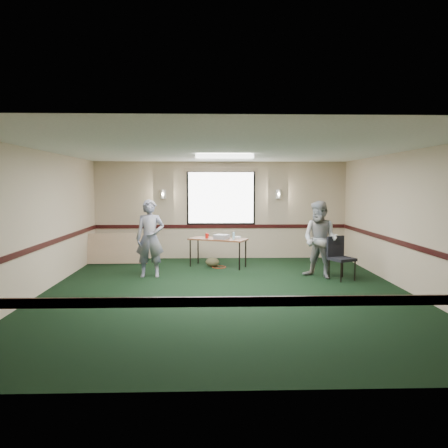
{
  "coord_description": "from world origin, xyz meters",
  "views": [
    {
      "loc": [
        -0.3,
        -8.16,
        2.03
      ],
      "look_at": [
        0.0,
        1.3,
        1.2
      ],
      "focal_mm": 35.0,
      "sensor_mm": 36.0,
      "label": 1
    }
  ],
  "objects_px": {
    "projector": "(221,237)",
    "person_left": "(150,238)",
    "person_right": "(320,240)",
    "folding_table": "(218,241)",
    "conference_chair": "(339,254)"
  },
  "relations": [
    {
      "from": "person_left",
      "to": "person_right",
      "type": "bearing_deg",
      "value": -5.44
    },
    {
      "from": "folding_table",
      "to": "conference_chair",
      "type": "distance_m",
      "value": 3.03
    },
    {
      "from": "person_left",
      "to": "folding_table",
      "type": "bearing_deg",
      "value": 35.01
    },
    {
      "from": "folding_table",
      "to": "projector",
      "type": "bearing_deg",
      "value": -25.92
    },
    {
      "from": "projector",
      "to": "person_right",
      "type": "relative_size",
      "value": 0.19
    },
    {
      "from": "projector",
      "to": "person_left",
      "type": "distance_m",
      "value": 1.93
    },
    {
      "from": "conference_chair",
      "to": "person_left",
      "type": "xyz_separation_m",
      "value": [
        -4.15,
        0.39,
        0.32
      ]
    },
    {
      "from": "folding_table",
      "to": "conference_chair",
      "type": "xyz_separation_m",
      "value": [
        2.62,
        -1.53,
        -0.12
      ]
    },
    {
      "from": "conference_chair",
      "to": "projector",
      "type": "bearing_deg",
      "value": 125.89
    },
    {
      "from": "projector",
      "to": "folding_table",
      "type": "bearing_deg",
      "value": 162.16
    },
    {
      "from": "projector",
      "to": "person_left",
      "type": "relative_size",
      "value": 0.19
    },
    {
      "from": "folding_table",
      "to": "conference_chair",
      "type": "relative_size",
      "value": 1.65
    },
    {
      "from": "conference_chair",
      "to": "person_left",
      "type": "bearing_deg",
      "value": 150.03
    },
    {
      "from": "projector",
      "to": "person_right",
      "type": "distance_m",
      "value": 2.5
    },
    {
      "from": "projector",
      "to": "conference_chair",
      "type": "xyz_separation_m",
      "value": [
        2.53,
        -1.43,
        -0.22
      ]
    }
  ]
}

